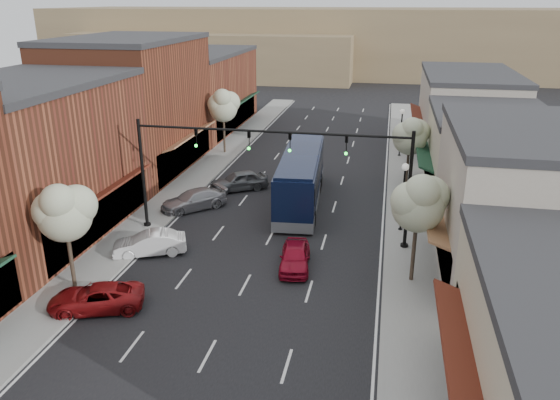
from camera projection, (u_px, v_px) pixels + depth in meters
The scene contains 27 objects.
ground at pixel (234, 305), 25.93m from camera, with size 160.00×160.00×0.00m, color black.
sidewalk_left at pixel (197, 177), 44.47m from camera, with size 2.80×73.00×0.15m, color gray.
sidewalk_right at pixel (408, 190), 41.37m from camera, with size 2.80×73.00×0.15m, color gray.
curb_left at pixel (213, 178), 44.21m from camera, with size 0.25×73.00×0.17m, color gray.
curb_right at pixel (389, 189), 41.63m from camera, with size 0.25×73.00×0.17m, color gray.
bldg_left_midnear at pixel (29, 160), 32.46m from camera, with size 10.14×14.10×9.40m.
bldg_left_midfar at pixel (133, 106), 45.08m from camera, with size 10.14×14.10×10.90m.
bldg_left_far at pixel (198, 91), 60.22m from camera, with size 10.14×18.10×8.40m.
bldg_right_midnear at pixel (526, 205), 27.56m from camera, with size 9.14×12.10×7.90m.
bldg_right_midfar at pixel (487, 156), 38.86m from camera, with size 9.14×12.10×6.40m.
bldg_right_far at pixel (465, 112), 51.56m from camera, with size 9.14×16.10×7.40m.
hill_far at pixel (359, 41), 106.62m from camera, with size 120.00×30.00×12.00m, color #7A6647.
hill_near at pixel (219, 55), 100.90m from camera, with size 50.00×20.00×8.00m, color #7A6647.
signal_mast_right at pixel (367, 171), 30.65m from camera, with size 8.22×0.46×7.00m.
signal_mast_left at pixel (178, 160), 32.72m from camera, with size 8.22×0.46×7.00m.
tree_right_near at pixel (419, 201), 26.48m from camera, with size 2.85×2.65×5.95m.
tree_right_far at pixel (411, 135), 41.35m from camera, with size 2.85×2.65×5.43m.
tree_left_near at pixel (64, 211), 25.94m from camera, with size 2.85×2.65×5.69m.
tree_left_far at pixel (223, 105), 49.72m from camera, with size 2.85×2.65×6.13m.
lamp_post_near at pixel (404, 186), 33.11m from camera, with size 0.44×0.44×4.44m.
lamp_post_far at pixel (401, 125), 49.20m from camera, with size 0.44×0.44×4.44m.
coach_bus at pixel (301, 177), 38.33m from camera, with size 3.49×12.09×3.65m.
red_hatchback at pixel (295, 256), 29.35m from camera, with size 1.57×3.90×1.33m, color maroon.
parked_car_a at pixel (96, 298), 25.40m from camera, with size 2.02×4.38×1.22m, color maroon.
parked_car_b at pixel (150, 243), 30.89m from camera, with size 1.42×4.08×1.34m, color silver.
parked_car_c at pixel (194, 200), 37.58m from camera, with size 1.89×4.64×1.35m, color #A8A7AD.
parked_car_d at pixel (239, 181), 41.32m from camera, with size 1.76×4.39×1.49m, color #595C61.
Camera 1 is at (6.58, -21.72, 13.69)m, focal length 35.00 mm.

